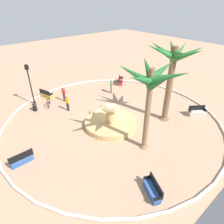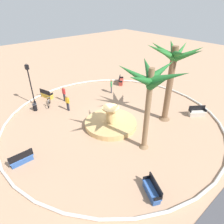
{
  "view_description": "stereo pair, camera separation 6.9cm",
  "coord_description": "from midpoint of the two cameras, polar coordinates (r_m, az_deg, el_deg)",
  "views": [
    {
      "loc": [
        10.26,
        11.82,
        10.13
      ],
      "look_at": [
        0.22,
        0.18,
        1.0
      ],
      "focal_mm": 31.89,
      "sensor_mm": 36.0,
      "label": 1
    },
    {
      "loc": [
        10.21,
        11.87,
        10.13
      ],
      "look_at": [
        0.22,
        0.18,
        1.0
      ],
      "focal_mm": 31.89,
      "sensor_mm": 36.0,
      "label": 2
    }
  ],
  "objects": [
    {
      "name": "plaza_curb",
      "position": [
        18.6,
        0.26,
        -1.94
      ],
      "size": [
        19.6,
        19.6,
        0.2
      ],
      "primitive_type": "torus",
      "color": "silver",
      "rests_on": "ground"
    },
    {
      "name": "bench_southeast",
      "position": [
        20.76,
        23.26,
        -0.14
      ],
      "size": [
        1.59,
        1.34,
        1.0
      ],
      "color": "beige",
      "rests_on": "ground"
    },
    {
      "name": "person_cyclist_photo",
      "position": [
        23.45,
        -0.1,
        7.59
      ],
      "size": [
        0.38,
        0.42,
        1.65
      ],
      "color": "#33333D",
      "rests_on": "ground"
    },
    {
      "name": "bench_east",
      "position": [
        15.38,
        -24.43,
        -12.2
      ],
      "size": [
        1.61,
        0.52,
        1.0
      ],
      "color": "#335BA8",
      "rests_on": "ground"
    },
    {
      "name": "bench_north",
      "position": [
        26.22,
        2.63,
        8.77
      ],
      "size": [
        1.52,
        1.44,
        1.0
      ],
      "color": "#B73D33",
      "rests_on": "ground"
    },
    {
      "name": "palm_tree_near_fountain",
      "position": [
        17.26,
        17.09,
        12.8
      ],
      "size": [
        4.41,
        4.5,
        6.96
      ],
      "color": "brown",
      "rests_on": "ground"
    },
    {
      "name": "ground_plane",
      "position": [
        18.65,
        0.26,
        -2.2
      ],
      "size": [
        80.0,
        80.0,
        0.0
      ],
      "primitive_type": "plane",
      "color": "tan"
    },
    {
      "name": "palm_tree_by_curb",
      "position": [
        13.04,
        11.15,
        7.46
      ],
      "size": [
        4.58,
        4.23,
        6.53
      ],
      "color": "brown",
      "rests_on": "ground"
    },
    {
      "name": "lamppost",
      "position": [
        21.77,
        -22.38,
        8.12
      ],
      "size": [
        0.32,
        0.32,
        4.44
      ],
      "color": "black",
      "rests_on": "ground"
    },
    {
      "name": "bench_west",
      "position": [
        12.59,
        11.55,
        -21.17
      ],
      "size": [
        1.13,
        1.66,
        1.0
      ],
      "color": "#335BA8",
      "rests_on": "ground"
    },
    {
      "name": "person_pedestrian_stroll",
      "position": [
        20.14,
        -12.55,
        2.74
      ],
      "size": [
        0.29,
        0.51,
        1.66
      ],
      "color": "#33333D",
      "rests_on": "ground"
    },
    {
      "name": "trash_bin",
      "position": [
        21.37,
        -21.16,
        1.34
      ],
      "size": [
        0.46,
        0.46,
        0.73
      ],
      "color": "black",
      "rests_on": "ground"
    },
    {
      "name": "person_cyclist_helmet",
      "position": [
        22.1,
        -13.52,
        5.26
      ],
      "size": [
        0.24,
        0.53,
        1.68
      ],
      "color": "#33333D",
      "rests_on": "ground"
    },
    {
      "name": "bench_southwest",
      "position": [
        23.68,
        -18.1,
        4.71
      ],
      "size": [
        0.95,
        1.68,
        1.0
      ],
      "color": "gold",
      "rests_on": "ground"
    },
    {
      "name": "fountain",
      "position": [
        17.7,
        -0.26,
        -3.09
      ],
      "size": [
        4.59,
        4.59,
        1.86
      ],
      "color": "tan",
      "rests_on": "ground"
    },
    {
      "name": "bicycle_red_frame",
      "position": [
        21.84,
        -17.55,
        2.67
      ],
      "size": [
        0.97,
        1.49,
        0.94
      ],
      "color": "black",
      "rests_on": "ground"
    }
  ]
}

